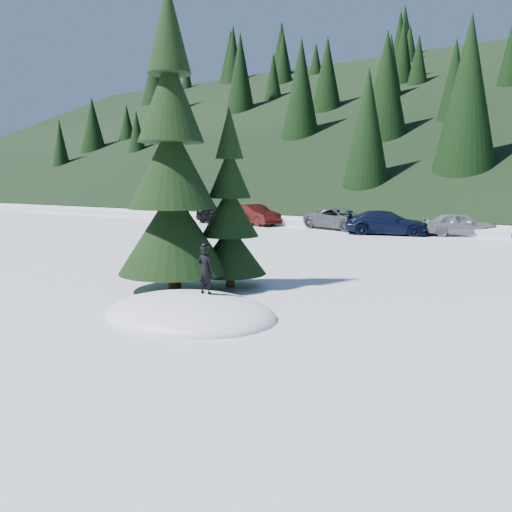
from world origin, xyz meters
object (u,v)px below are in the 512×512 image
Objects in this scene: car_0 at (218,214)px; car_1 at (254,215)px; car_2 at (340,219)px; child_skier at (205,270)px; car_4 at (460,224)px; car_3 at (387,223)px; spruce_tall at (172,177)px; spruce_short at (230,218)px.

car_0 is 0.88× the size of car_1.
car_0 is 0.78× the size of car_2.
child_skier is 25.11m from car_1.
car_1 reaches higher than car_0.
car_0 is 9.79m from car_2.
car_4 is (1.20, 21.89, -0.38)m from child_skier.
car_4 is at bearing -84.00° from car_3.
spruce_tall is 1.66× the size of car_2.
spruce_tall is 23.98m from car_0.
car_4 is (3.83, 1.65, -0.03)m from car_3.
car_1 is (-13.17, 21.37, -0.31)m from child_skier.
spruce_tall is 20.82m from car_2.
spruce_tall is at bearing -35.92° from child_skier.
car_3 is 1.22× the size of car_4.
child_skier is at bearing 170.08° from car_3.
car_0 is at bearing 69.01° from car_4.
car_2 reaches higher than car_3.
car_0 is 0.82× the size of car_3.
car_2 is at bearing 67.28° from car_4.
spruce_short is (1.00, 1.40, -1.22)m from spruce_tall.
car_4 is at bearing 80.10° from spruce_tall.
spruce_short is 19.57m from car_2.
child_skier is at bearing -145.36° from car_2.
child_skier is at bearing -30.77° from spruce_tall.
car_3 is (-1.26, 17.42, -1.38)m from spruce_short.
spruce_tall is 3.56m from child_skier.
car_1 is 10.60m from car_3.
car_0 is at bearing -57.43° from child_skier.
spruce_short is 19.30m from car_4.
spruce_tall is at bearing -150.57° from car_2.
car_0 is 13.52m from car_3.
car_3 is at bearing 89.01° from car_4.
car_4 is at bearing -70.63° from car_1.
car_1 is at bearing 110.77° from car_2.
car_0 is 17.37m from car_4.
spruce_short reaches higher than car_2.
car_4 is at bearing -74.53° from car_0.
spruce_short is 4.53× the size of child_skier.
spruce_tall is 20.95m from car_4.
car_2 is at bearing -78.72° from child_skier.
car_4 is at bearing -70.16° from car_2.
car_0 is at bearing 125.28° from spruce_tall.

